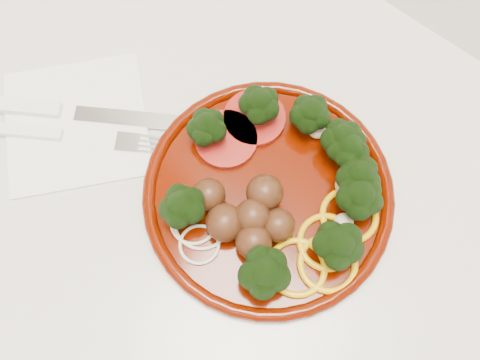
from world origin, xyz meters
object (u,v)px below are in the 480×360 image
Objects in this scene: napkin at (76,123)px; fork at (46,134)px; plate at (277,188)px; knife at (55,110)px.

fork reaches higher than napkin.
plate is 1.36× the size of knife.
plate is at bearing 18.87° from napkin.
knife is 0.03m from fork.
napkin is 0.80× the size of knife.
plate is 0.26m from fork.
napkin is 0.03m from knife.
knife reaches higher than napkin.
fork is (-0.24, -0.11, -0.01)m from plate.
knife is (-0.25, -0.08, -0.01)m from plate.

